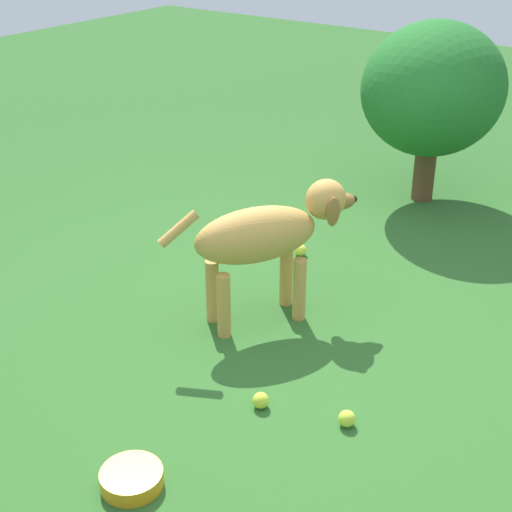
{
  "coord_description": "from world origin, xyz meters",
  "views": [
    {
      "loc": [
        -2.43,
        -1.57,
        1.88
      ],
      "look_at": [
        0.01,
        0.19,
        0.34
      ],
      "focal_mm": 51.98,
      "sensor_mm": 36.0,
      "label": 1
    }
  ],
  "objects": [
    {
      "name": "tennis_ball_2",
      "position": [
        -0.41,
        -0.55,
        0.03
      ],
      "size": [
        0.07,
        0.07,
        0.07
      ],
      "primitive_type": "sphere",
      "color": "#C1DB3C",
      "rests_on": "ground"
    },
    {
      "name": "tennis_ball_1",
      "position": [
        0.77,
        0.83,
        0.03
      ],
      "size": [
        0.07,
        0.07,
        0.07
      ],
      "primitive_type": "sphere",
      "color": "yellow",
      "rests_on": "ground"
    },
    {
      "name": "tennis_ball_4",
      "position": [
        -0.52,
        -0.22,
        0.03
      ],
      "size": [
        0.07,
        0.07,
        0.07
      ],
      "primitive_type": "sphere",
      "color": "#C4D936",
      "rests_on": "ground"
    },
    {
      "name": "ground",
      "position": [
        0.0,
        0.0,
        0.0
      ],
      "size": [
        14.0,
        14.0,
        0.0
      ],
      "primitive_type": "plane",
      "color": "#2D6026"
    },
    {
      "name": "tennis_ball_3",
      "position": [
        0.58,
        0.63,
        0.03
      ],
      "size": [
        0.07,
        0.07,
        0.07
      ],
      "primitive_type": "sphere",
      "color": "#D1DF3E",
      "rests_on": "ground"
    },
    {
      "name": "shrub_near",
      "position": [
        1.84,
        0.17,
        0.72
      ],
      "size": [
        0.96,
        0.86,
        1.13
      ],
      "color": "brown",
      "rests_on": "ground"
    },
    {
      "name": "tennis_ball_0",
      "position": [
        0.69,
        0.37,
        0.03
      ],
      "size": [
        0.07,
        0.07,
        0.07
      ],
      "primitive_type": "sphere",
      "color": "#D7DB3D",
      "rests_on": "ground"
    },
    {
      "name": "water_bowl",
      "position": [
        -1.12,
        -0.1,
        0.03
      ],
      "size": [
        0.22,
        0.22,
        0.06
      ],
      "primitive_type": "cylinder",
      "color": "orange",
      "rests_on": "ground"
    },
    {
      "name": "dog",
      "position": [
        0.06,
        0.16,
        0.43
      ],
      "size": [
        0.85,
        0.56,
        0.65
      ],
      "rotation": [
        0.0,
        0.0,
        5.74
      ],
      "color": "#C69347",
      "rests_on": "ground"
    }
  ]
}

